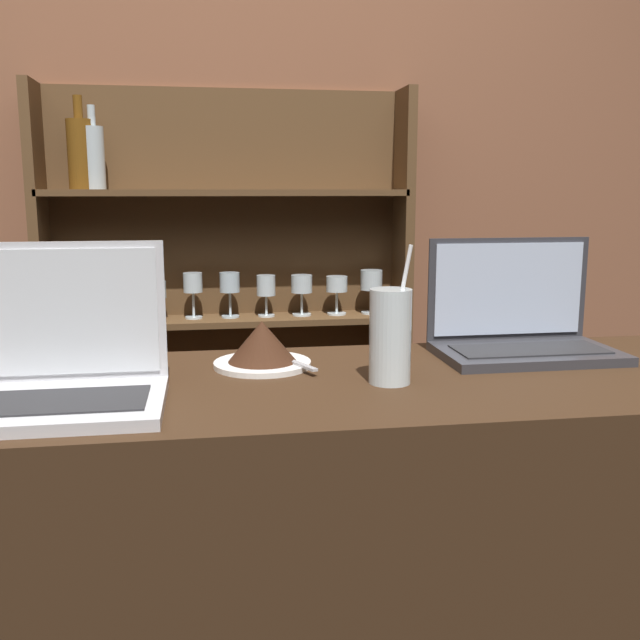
% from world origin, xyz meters
% --- Properties ---
extents(back_wall, '(7.00, 0.06, 2.70)m').
position_xyz_m(back_wall, '(0.00, 1.48, 1.35)').
color(back_wall, brown).
rests_on(back_wall, ground_plane).
extents(back_shelf, '(1.16, 0.18, 1.62)m').
position_xyz_m(back_shelf, '(0.04, 1.40, 0.85)').
color(back_shelf, brown).
rests_on(back_shelf, ground_plane).
extents(laptop_near, '(0.32, 0.23, 0.24)m').
position_xyz_m(laptop_near, '(-0.25, 0.19, 1.04)').
color(laptop_near, silver).
rests_on(laptop_near, bar_counter).
extents(laptop_far, '(0.34, 0.21, 0.23)m').
position_xyz_m(laptop_far, '(0.59, 0.40, 1.04)').
color(laptop_far, '#333338').
rests_on(laptop_far, bar_counter).
extents(cake_plate, '(0.18, 0.18, 0.09)m').
position_xyz_m(cake_plate, '(0.07, 0.37, 1.02)').
color(cake_plate, white).
rests_on(cake_plate, bar_counter).
extents(water_glass, '(0.07, 0.07, 0.23)m').
position_xyz_m(water_glass, '(0.28, 0.23, 1.06)').
color(water_glass, silver).
rests_on(water_glass, bar_counter).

